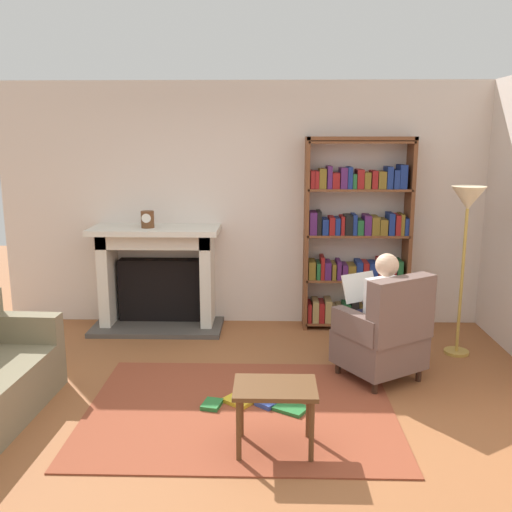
# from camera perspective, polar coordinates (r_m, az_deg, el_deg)

# --- Properties ---
(ground) EXTENTS (14.00, 14.00, 0.00)m
(ground) POSITION_cam_1_polar(r_m,az_deg,el_deg) (4.34, -1.81, -17.11)
(ground) COLOR #965832
(back_wall) EXTENTS (5.60, 0.10, 2.70)m
(back_wall) POSITION_cam_1_polar(r_m,az_deg,el_deg) (6.38, -0.58, 5.16)
(back_wall) COLOR beige
(back_wall) RESTS_ON ground
(area_rug) EXTENTS (2.40, 1.80, 0.01)m
(area_rug) POSITION_cam_1_polar(r_m,az_deg,el_deg) (4.60, -1.59, -15.23)
(area_rug) COLOR brown
(area_rug) RESTS_ON ground
(fireplace) EXTENTS (1.43, 0.64, 1.14)m
(fireplace) POSITION_cam_1_polar(r_m,az_deg,el_deg) (6.39, -9.87, -1.84)
(fireplace) COLOR #4C4742
(fireplace) RESTS_ON ground
(mantel_clock) EXTENTS (0.14, 0.14, 0.18)m
(mantel_clock) POSITION_cam_1_polar(r_m,az_deg,el_deg) (6.19, -10.89, 3.65)
(mantel_clock) COLOR brown
(mantel_clock) RESTS_ON fireplace
(bookshelf) EXTENTS (1.15, 0.32, 2.11)m
(bookshelf) POSITION_cam_1_polar(r_m,az_deg,el_deg) (6.28, 10.09, 1.83)
(bookshelf) COLOR brown
(bookshelf) RESTS_ON ground
(armchair_reading) EXTENTS (0.87, 0.87, 0.97)m
(armchair_reading) POSITION_cam_1_polar(r_m,az_deg,el_deg) (5.07, 12.89, -7.73)
(armchair_reading) COLOR #331E14
(armchair_reading) RESTS_ON ground
(seated_reader) EXTENTS (0.55, 0.59, 1.14)m
(seated_reader) POSITION_cam_1_polar(r_m,az_deg,el_deg) (5.09, 12.08, -5.29)
(seated_reader) COLOR white
(seated_reader) RESTS_ON ground
(side_table) EXTENTS (0.56, 0.39, 0.47)m
(side_table) POSITION_cam_1_polar(r_m,az_deg,el_deg) (3.92, 1.94, -13.95)
(side_table) COLOR brown
(side_table) RESTS_ON ground
(scattered_books) EXTENTS (0.86, 0.39, 0.04)m
(scattered_books) POSITION_cam_1_polar(r_m,az_deg,el_deg) (4.63, 0.02, -14.69)
(scattered_books) COLOR #334CA5
(scattered_books) RESTS_ON area_rug
(floor_lamp) EXTENTS (0.32, 0.32, 1.65)m
(floor_lamp) POSITION_cam_1_polar(r_m,az_deg,el_deg) (5.69, 20.53, 4.06)
(floor_lamp) COLOR #B7933F
(floor_lamp) RESTS_ON ground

